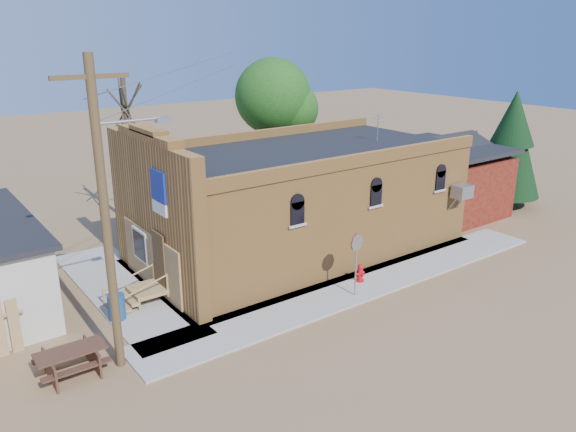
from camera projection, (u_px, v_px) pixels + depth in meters
ground at (351, 305)px, 20.49m from camera, size 120.00×120.00×0.00m
sidewalk_south at (364, 285)px, 22.01m from camera, size 19.00×2.20×0.08m
sidewalk_west at (123, 290)px, 21.52m from camera, size 2.60×10.00×0.08m
brick_bar at (296, 201)px, 24.89m from camera, size 16.40×7.97×6.30m
red_shed at (441, 171)px, 30.47m from camera, size 5.40×6.40×4.30m
utility_pole at (107, 213)px, 15.33m from camera, size 3.12×0.26×9.00m
tree_bare_near at (125, 109)px, 26.88m from camera, size 2.80×2.80×7.65m
tree_leafy at (273, 97)px, 32.35m from camera, size 4.40×4.40×8.15m
evergreen_tree at (511, 141)px, 31.13m from camera, size 3.60×3.60×6.50m
fire_hydrant at (360, 273)px, 22.11m from camera, size 0.41×0.39×0.73m
stop_sign at (357, 248)px, 20.47m from camera, size 0.66×0.18×2.44m
trash_barrel at (117, 307)px, 19.18m from camera, size 0.63×0.63×0.90m
picnic_table at (71, 358)px, 16.16m from camera, size 1.95×1.52×0.80m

